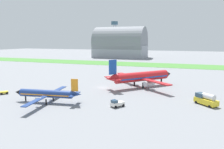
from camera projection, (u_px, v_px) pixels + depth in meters
The scene contains 9 objects.
ground_plane at pixel (102, 88), 82.75m from camera, with size 600.00×600.00×0.00m, color gray.
grass_taxiway_strip at pixel (148, 65), 159.05m from camera, with size 360.00×28.00×0.08m, color #478438.
airplane_foreground_turboprop at pixel (47, 94), 62.55m from camera, with size 19.95×23.21×6.98m.
airplane_midfield_jet at pixel (141, 77), 83.06m from camera, with size 24.55×25.11×10.67m.
baggage_cart_near_gate at pixel (4, 92), 72.63m from camera, with size 2.81×2.95×0.90m.
fuel_truck_midfield at pixel (206, 99), 60.31m from camera, with size 6.35×6.24×3.29m.
pushback_tug_by_runway at pixel (117, 103), 58.78m from camera, with size 3.51×3.99×1.95m.
hangar_distant at pixel (120, 45), 222.86m from camera, with size 50.08×30.54×30.54m.
control_tower at pixel (114, 35), 270.01m from camera, with size 8.00×8.00×39.11m.
Camera 1 is at (31.91, -74.61, 17.29)m, focal length 36.19 mm.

